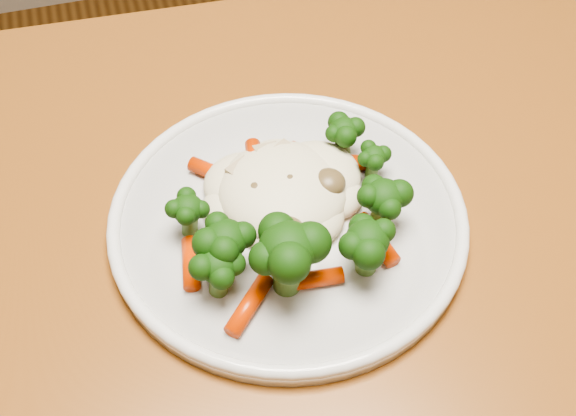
{
  "coord_description": "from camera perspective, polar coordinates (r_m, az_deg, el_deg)",
  "views": [
    {
      "loc": [
        0.01,
        -0.33,
        1.18
      ],
      "look_at": [
        0.11,
        -0.01,
        0.77
      ],
      "focal_mm": 45.0,
      "sensor_mm": 36.0,
      "label": 1
    }
  ],
  "objects": [
    {
      "name": "plate",
      "position": [
        0.54,
        0.0,
        -0.95
      ],
      "size": [
        0.26,
        0.26,
        0.01
      ],
      "primitive_type": "cylinder",
      "color": "silver",
      "rests_on": "dining_table"
    },
    {
      "name": "dining_table",
      "position": [
        0.63,
        10.6,
        -10.36
      ],
      "size": [
        1.12,
        0.78,
        0.75
      ],
      "rotation": [
        0.0,
        0.0,
        -0.05
      ],
      "color": "#945622",
      "rests_on": "ground"
    },
    {
      "name": "meal",
      "position": [
        0.51,
        0.16,
        -0.21
      ],
      "size": [
        0.18,
        0.16,
        0.06
      ],
      "color": "beige",
      "rests_on": "plate"
    }
  ]
}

